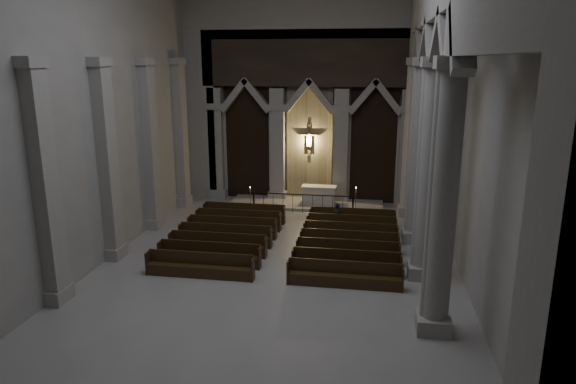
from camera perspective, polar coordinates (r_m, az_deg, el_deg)
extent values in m
plane|color=#9A9792|center=(19.00, -2.06, -10.15)|extent=(24.00, 24.00, 0.00)
cube|color=#99978F|center=(29.20, 2.49, 10.70)|extent=(14.00, 0.10, 12.00)
cube|color=#99978F|center=(6.30, -24.38, -4.54)|extent=(14.00, 0.10, 12.00)
cube|color=#99978F|center=(19.98, -22.53, 7.89)|extent=(0.10, 24.00, 12.00)
cube|color=#99978F|center=(17.41, 21.17, 7.20)|extent=(0.10, 24.00, 12.00)
cube|color=#A09D96|center=(30.14, -7.97, 5.34)|extent=(0.80, 0.50, 6.40)
cube|color=#A09D96|center=(30.74, -7.78, -0.10)|extent=(1.05, 0.70, 0.50)
cube|color=#A09D96|center=(29.88, -8.12, 9.41)|extent=(1.00, 0.65, 0.35)
cube|color=#A09D96|center=(29.29, -1.20, 5.21)|extent=(0.80, 0.50, 6.40)
cube|color=#A09D96|center=(29.91, -1.17, -0.38)|extent=(1.05, 0.70, 0.50)
cube|color=#A09D96|center=(29.02, -1.22, 9.40)|extent=(1.00, 0.65, 0.35)
cube|color=#A09D96|center=(28.86, 5.88, 5.00)|extent=(0.80, 0.50, 6.40)
cube|color=#A09D96|center=(29.49, 5.73, -0.66)|extent=(1.05, 0.70, 0.50)
cube|color=#A09D96|center=(28.59, 5.99, 9.25)|extent=(1.00, 0.65, 0.35)
cube|color=#A09D96|center=(28.89, 13.05, 4.71)|extent=(0.80, 0.50, 6.40)
cube|color=#A09D96|center=(29.51, 12.72, -0.94)|extent=(1.05, 0.70, 0.50)
cube|color=#A09D96|center=(28.61, 13.29, 8.95)|extent=(1.00, 0.65, 0.35)
cube|color=black|center=(29.95, -4.48, 5.95)|extent=(2.60, 0.15, 7.00)
cube|color=#9B8E64|center=(29.32, 2.41, 5.80)|extent=(2.60, 0.15, 7.00)
cube|color=black|center=(29.12, 9.49, 5.56)|extent=(2.60, 0.15, 7.00)
cube|color=black|center=(28.64, 2.42, 14.63)|extent=(12.00, 0.50, 3.00)
cube|color=#A09D96|center=(30.21, -9.52, 7.79)|extent=(1.60, 0.50, 9.00)
cube|color=#A09D96|center=(28.77, 14.79, 7.18)|extent=(1.60, 0.50, 9.00)
cube|color=#A09D96|center=(28.75, 2.47, 19.62)|extent=(14.00, 0.50, 3.00)
plane|color=#E8B268|center=(29.29, 2.40, 5.79)|extent=(1.50, 0.00, 1.50)
cube|color=brown|center=(29.20, 2.38, 5.77)|extent=(0.13, 0.08, 1.80)
cube|color=brown|center=(29.15, 2.38, 6.45)|extent=(1.10, 0.08, 0.13)
cube|color=tan|center=(29.15, 2.36, 5.65)|extent=(0.26, 0.10, 0.60)
sphere|color=tan|center=(29.09, 2.37, 6.43)|extent=(0.17, 0.17, 0.17)
cylinder|color=tan|center=(29.13, 1.86, 6.39)|extent=(0.45, 0.08, 0.08)
cylinder|color=tan|center=(29.06, 2.88, 6.36)|extent=(0.45, 0.08, 0.08)
cube|color=#A09D96|center=(27.60, 13.16, -2.04)|extent=(1.00, 1.00, 0.50)
cylinder|color=#A09D96|center=(26.80, 13.61, 5.67)|extent=(0.70, 0.70, 7.50)
cube|color=#A09D96|center=(26.51, 14.12, 13.92)|extent=(0.95, 0.95, 0.35)
cube|color=#A09D96|center=(23.79, 13.75, -4.75)|extent=(1.00, 1.00, 0.50)
cylinder|color=#A09D96|center=(22.86, 14.31, 4.17)|extent=(0.70, 0.70, 7.50)
cube|color=#A09D96|center=(22.53, 14.93, 13.84)|extent=(0.95, 0.95, 0.35)
cube|color=#A09D96|center=(20.07, 14.58, -8.47)|extent=(1.00, 1.00, 0.50)
cylinder|color=#A09D96|center=(18.95, 15.29, 2.04)|extent=(0.70, 0.70, 7.50)
cube|color=#A09D96|center=(18.55, 16.10, 13.73)|extent=(0.95, 0.95, 0.35)
cube|color=#A09D96|center=(16.47, 15.81, -13.85)|extent=(1.00, 1.00, 0.50)
cylinder|color=#A09D96|center=(15.09, 16.78, -1.19)|extent=(0.70, 0.70, 7.50)
cube|color=#A09D96|center=(14.58, 17.90, 13.55)|extent=(0.95, 0.95, 0.35)
cube|color=#A09D96|center=(28.60, 13.42, 7.43)|extent=(0.55, 1.20, 9.20)
cube|color=#A09D96|center=(6.77, 26.84, -16.53)|extent=(0.55, 1.20, 9.20)
cube|color=#A09D96|center=(29.34, -11.43, -0.96)|extent=(0.60, 1.00, 0.50)
cube|color=#A09D96|center=(28.59, -11.81, 6.30)|extent=(0.50, 0.80, 7.50)
cube|color=#A09D96|center=(28.32, -12.22, 14.03)|extent=(0.60, 1.00, 0.35)
cube|color=#A09D96|center=(25.80, -14.52, -3.29)|extent=(0.60, 1.00, 0.50)
cube|color=#A09D96|center=(24.94, -15.06, 4.95)|extent=(0.50, 0.80, 7.50)
cube|color=#A09D96|center=(24.63, -15.66, 13.81)|extent=(0.60, 1.00, 0.35)
cube|color=#A09D96|center=(22.40, -18.58, -6.32)|extent=(0.60, 1.00, 0.50)
cube|color=#A09D96|center=(21.41, -19.38, 3.12)|extent=(0.50, 0.80, 7.50)
cube|color=#A09D96|center=(21.05, -20.27, 13.44)|extent=(0.60, 1.00, 0.35)
cube|color=#A09D96|center=(19.25, -24.11, -10.33)|extent=(0.60, 1.00, 0.50)
cube|color=#A09D96|center=(18.09, -25.32, 0.56)|extent=(0.50, 0.80, 7.50)
cube|color=#A09D96|center=(17.66, -26.69, 12.78)|extent=(0.60, 1.00, 0.35)
cube|color=#A09D96|center=(28.83, 2.04, -1.31)|extent=(8.50, 2.60, 0.15)
cube|color=beige|center=(28.61, 3.45, -0.32)|extent=(1.78, 0.69, 0.94)
cube|color=white|center=(28.49, 3.47, 0.63)|extent=(1.93, 0.77, 0.04)
cube|color=black|center=(27.10, 1.64, -0.30)|extent=(5.30, 0.05, 0.05)
cube|color=black|center=(27.68, -3.81, -1.03)|extent=(0.09, 0.09, 1.06)
cube|color=black|center=(27.02, 7.22, -1.50)|extent=(0.09, 0.09, 1.06)
cylinder|color=black|center=(27.58, -2.74, -1.14)|extent=(0.02, 0.02, 0.98)
cylinder|color=black|center=(27.48, -1.66, -1.19)|extent=(0.02, 0.02, 0.98)
cylinder|color=black|center=(27.39, -0.57, -1.24)|extent=(0.02, 0.02, 0.98)
cylinder|color=black|center=(27.30, 0.53, -1.29)|extent=(0.02, 0.02, 0.98)
cylinder|color=black|center=(27.23, 1.63, -1.33)|extent=(0.02, 0.02, 0.98)
cylinder|color=black|center=(27.17, 2.74, -1.38)|extent=(0.02, 0.02, 0.98)
cylinder|color=black|center=(27.12, 3.85, -1.43)|extent=(0.02, 0.02, 0.98)
cylinder|color=black|center=(27.08, 4.97, -1.48)|extent=(0.02, 0.02, 0.98)
cylinder|color=black|center=(27.05, 6.09, -1.52)|extent=(0.02, 0.02, 0.98)
cylinder|color=#B88138|center=(27.72, -4.19, -2.10)|extent=(0.23, 0.23, 0.05)
cylinder|color=#B88138|center=(27.57, -4.21, -1.01)|extent=(0.03, 0.03, 1.09)
cylinder|color=#B88138|center=(27.43, -4.23, 0.08)|extent=(0.11, 0.11, 0.02)
cylinder|color=beige|center=(27.41, -4.23, 0.29)|extent=(0.05, 0.05, 0.19)
sphere|color=#FFA259|center=(27.38, -4.24, 0.52)|extent=(0.04, 0.04, 0.04)
cylinder|color=#B88138|center=(27.02, 7.47, -2.63)|extent=(0.26, 0.26, 0.05)
cylinder|color=#B88138|center=(26.84, 7.51, -1.34)|extent=(0.04, 0.04, 1.26)
cylinder|color=#B88138|center=(26.67, 7.56, -0.03)|extent=(0.13, 0.13, 0.02)
cylinder|color=beige|center=(26.65, 7.57, 0.21)|extent=(0.05, 0.05, 0.22)
sphere|color=#FFA259|center=(26.61, 7.58, 0.48)|extent=(0.05, 0.05, 0.05)
cube|color=black|center=(25.92, -4.89, -2.85)|extent=(4.09, 0.39, 0.44)
cube|color=black|center=(25.96, -4.82, -1.76)|extent=(4.09, 0.07, 0.49)
cube|color=black|center=(26.42, -9.21, -2.16)|extent=(0.06, 0.44, 0.88)
cube|color=black|center=(25.45, -0.43, -2.61)|extent=(0.06, 0.44, 0.88)
cube|color=black|center=(25.20, 7.13, -3.42)|extent=(4.09, 0.39, 0.44)
cube|color=black|center=(25.24, 7.18, -2.30)|extent=(4.09, 0.07, 0.49)
cube|color=black|center=(25.27, 2.50, -2.75)|extent=(0.06, 0.44, 0.88)
cube|color=black|center=(25.16, 11.81, -3.13)|extent=(0.06, 0.44, 0.88)
cube|color=black|center=(24.87, -5.53, -3.62)|extent=(4.09, 0.39, 0.44)
cube|color=black|center=(24.90, -5.45, -2.48)|extent=(4.09, 0.07, 0.49)
cube|color=black|center=(25.38, -10.02, -2.88)|extent=(0.06, 0.44, 0.88)
cube|color=black|center=(24.38, -0.88, -3.39)|extent=(0.06, 0.44, 0.88)
cube|color=black|center=(24.11, 7.02, -4.25)|extent=(4.09, 0.39, 0.44)
cube|color=black|center=(24.14, 7.07, -3.07)|extent=(4.09, 0.07, 0.49)
cube|color=black|center=(24.19, 2.18, -3.54)|extent=(0.06, 0.44, 0.88)
cube|color=black|center=(24.07, 11.91, -3.95)|extent=(0.06, 0.44, 0.88)
cube|color=black|center=(23.82, -6.23, -4.46)|extent=(4.09, 0.39, 0.44)
cube|color=black|center=(23.84, -6.14, -3.27)|extent=(4.09, 0.07, 0.49)
cube|color=black|center=(24.36, -10.89, -3.67)|extent=(0.06, 0.44, 0.88)
cube|color=black|center=(23.31, -1.37, -4.24)|extent=(0.06, 0.44, 0.88)
cube|color=black|center=(23.03, 6.90, -5.15)|extent=(4.09, 0.39, 0.44)
cube|color=black|center=(23.06, 6.95, -3.92)|extent=(4.09, 0.07, 0.49)
cube|color=black|center=(23.11, 1.83, -4.41)|extent=(0.06, 0.44, 0.88)
cube|color=black|center=(22.98, 12.03, -4.84)|extent=(0.06, 0.44, 0.88)
cube|color=black|center=(22.78, -6.98, -5.38)|extent=(4.09, 0.39, 0.44)
cube|color=black|center=(22.80, -6.89, -4.13)|extent=(4.09, 0.07, 0.49)
cube|color=black|center=(23.34, -11.84, -4.52)|extent=(0.06, 0.44, 0.88)
cube|color=black|center=(22.25, -1.91, -5.17)|extent=(0.06, 0.44, 0.88)
cube|color=black|center=(21.96, 6.77, -6.15)|extent=(4.09, 0.39, 0.44)
cube|color=black|center=(21.97, 6.82, -4.85)|extent=(4.09, 0.07, 0.49)
cube|color=black|center=(22.04, 1.45, -5.36)|extent=(0.06, 0.44, 0.88)
cube|color=black|center=(21.91, 12.16, -5.82)|extent=(0.06, 0.44, 0.88)
cube|color=black|center=(21.76, -7.82, -6.38)|extent=(4.09, 0.39, 0.44)
cube|color=black|center=(21.76, -7.72, -5.07)|extent=(4.09, 0.07, 0.49)
cube|color=black|center=(22.34, -12.88, -5.45)|extent=(0.06, 0.44, 0.88)
cube|color=black|center=(21.19, -2.51, -6.20)|extent=(0.06, 0.44, 0.88)
cube|color=black|center=(20.89, 6.62, -7.24)|extent=(4.09, 0.39, 0.44)
cube|color=black|center=(20.90, 6.68, -5.88)|extent=(4.09, 0.07, 0.49)
cube|color=black|center=(20.98, 1.02, -6.40)|extent=(0.06, 0.44, 0.88)
cube|color=black|center=(20.84, 12.30, -6.90)|extent=(0.06, 0.44, 0.88)
cube|color=black|center=(20.74, -8.74, -7.48)|extent=(4.09, 0.39, 0.44)
cube|color=black|center=(20.74, -8.63, -6.11)|extent=(4.09, 0.07, 0.49)
cube|color=black|center=(21.36, -14.03, -6.47)|extent=(0.06, 0.44, 0.88)
cube|color=black|center=(20.15, -3.17, -7.33)|extent=(0.06, 0.44, 0.88)
cube|color=black|center=(19.83, 6.46, -8.46)|extent=(4.09, 0.39, 0.44)
cube|color=black|center=(19.83, 6.52, -7.02)|extent=(4.09, 0.07, 0.49)
cube|color=black|center=(19.93, 0.54, -7.56)|extent=(0.06, 0.44, 0.88)
cube|color=black|center=(19.78, 12.46, -8.10)|extent=(0.06, 0.44, 0.88)
cube|color=black|center=(19.74, -9.76, -8.69)|extent=(4.09, 0.39, 0.44)
cube|color=black|center=(19.73, -9.64, -7.25)|extent=(4.09, 0.07, 0.49)
cube|color=black|center=(20.39, -15.28, -7.58)|extent=(0.06, 0.44, 0.88)
cube|color=black|center=(19.12, -3.91, -8.58)|extent=(0.06, 0.44, 0.88)
cube|color=black|center=(18.78, 6.27, -9.80)|extent=(4.09, 0.39, 0.44)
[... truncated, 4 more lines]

